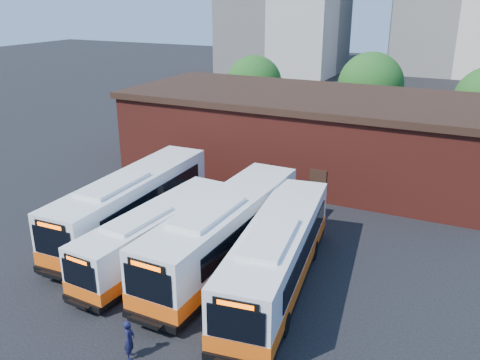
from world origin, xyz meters
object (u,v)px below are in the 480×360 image
at_px(bus_east, 277,258).
at_px(transit_worker, 129,340).
at_px(bus_west, 133,205).
at_px(bus_midwest, 156,237).
at_px(bus_mideast, 224,234).

distance_m(bus_east, transit_worker, 8.13).
height_order(bus_west, bus_midwest, bus_west).
xyz_separation_m(bus_east, transit_worker, (-3.30, -7.38, -0.79)).
relative_size(bus_west, bus_mideast, 0.99).
height_order(bus_east, transit_worker, bus_east).
distance_m(bus_midwest, bus_mideast, 3.69).
relative_size(bus_west, bus_midwest, 1.19).
distance_m(bus_mideast, transit_worker, 8.47).
bearing_deg(bus_mideast, transit_worker, -87.72).
height_order(bus_midwest, bus_east, bus_east).
xyz_separation_m(bus_midwest, bus_east, (6.88, 0.28, 0.22)).
xyz_separation_m(bus_mideast, bus_east, (3.44, -1.04, -0.07)).
relative_size(bus_midwest, transit_worker, 6.78).
bearing_deg(transit_worker, bus_mideast, -23.62).
bearing_deg(bus_east, bus_midwest, 174.53).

